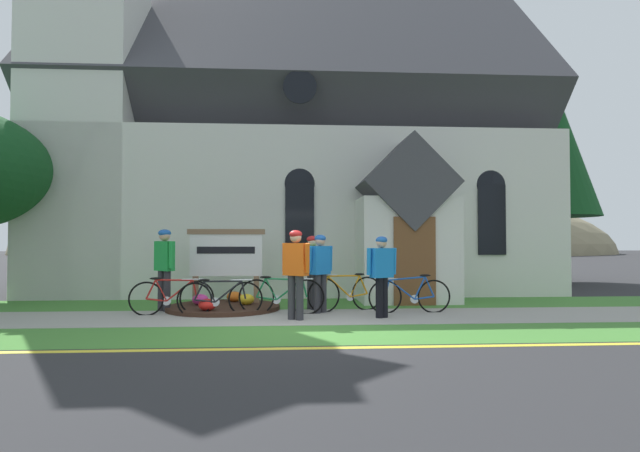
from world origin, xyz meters
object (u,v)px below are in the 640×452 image
(bicycle_blue, at_px, (410,295))
(bicycle_silver, at_px, (220,298))
(cyclist_in_yellow_jersey, at_px, (296,267))
(cyclist_in_white_jersey, at_px, (382,271))
(cyclist_in_green_jersey, at_px, (320,267))
(bicycle_black, at_px, (281,296))
(church_sign, at_px, (226,256))
(bicycle_green, at_px, (346,293))
(cyclist_in_orange_jersey, at_px, (164,263))
(roadside_conifer, at_px, (545,137))
(bicycle_orange, at_px, (171,297))
(cyclist_in_red_jersey, at_px, (312,267))

(bicycle_blue, relative_size, bicycle_silver, 1.03)
(bicycle_silver, xyz_separation_m, cyclist_in_yellow_jersey, (1.53, -0.67, 0.66))
(bicycle_blue, height_order, cyclist_in_yellow_jersey, cyclist_in_yellow_jersey)
(cyclist_in_white_jersey, bearing_deg, cyclist_in_green_jersey, 146.07)
(bicycle_black, distance_m, bicycle_silver, 1.25)
(church_sign, height_order, cyclist_in_green_jersey, church_sign)
(bicycle_green, distance_m, cyclist_in_green_jersey, 0.87)
(cyclist_in_green_jersey, bearing_deg, cyclist_in_orange_jersey, 171.87)
(roadside_conifer, bearing_deg, bicycle_green, -138.24)
(bicycle_black, bearing_deg, bicycle_orange, 178.62)
(cyclist_in_white_jersey, xyz_separation_m, roadside_conifer, (7.83, 8.59, 4.48))
(bicycle_green, distance_m, cyclist_in_yellow_jersey, 1.78)
(bicycle_orange, distance_m, roadside_conifer, 15.26)
(cyclist_in_orange_jersey, bearing_deg, bicycle_black, -12.76)
(bicycle_black, height_order, roadside_conifer, roadside_conifer)
(bicycle_blue, bearing_deg, bicycle_green, 164.01)
(cyclist_in_red_jersey, xyz_separation_m, cyclist_in_orange_jersey, (-3.21, -0.08, 0.10))
(bicycle_black, xyz_separation_m, cyclist_in_yellow_jersey, (0.28, -0.85, 0.64))
(bicycle_black, bearing_deg, cyclist_in_orange_jersey, 167.24)
(cyclist_in_yellow_jersey, bearing_deg, church_sign, 126.50)
(cyclist_in_orange_jersey, distance_m, roadside_conifer, 15.00)
(cyclist_in_orange_jersey, bearing_deg, bicycle_green, -2.78)
(bicycle_orange, bearing_deg, bicycle_blue, -0.59)
(bicycle_silver, relative_size, cyclist_in_green_jersey, 1.04)
(bicycle_black, bearing_deg, cyclist_in_red_jersey, 43.67)
(cyclist_in_green_jersey, bearing_deg, roadside_conifer, 40.91)
(church_sign, relative_size, cyclist_in_yellow_jersey, 1.04)
(cyclist_in_red_jersey, relative_size, cyclist_in_yellow_jersey, 0.95)
(bicycle_black, bearing_deg, cyclist_in_green_jersey, 6.55)
(cyclist_in_orange_jersey, height_order, cyclist_in_green_jersey, cyclist_in_orange_jersey)
(roadside_conifer, bearing_deg, cyclist_in_green_jersey, -139.09)
(bicycle_blue, bearing_deg, cyclist_in_red_jersey, 162.37)
(church_sign, relative_size, bicycle_orange, 1.05)
(roadside_conifer, bearing_deg, cyclist_in_red_jersey, -141.60)
(bicycle_blue, bearing_deg, bicycle_orange, 179.41)
(bicycle_orange, distance_m, cyclist_in_yellow_jersey, 2.78)
(cyclist_in_red_jersey, height_order, cyclist_in_yellow_jersey, cyclist_in_yellow_jersey)
(bicycle_silver, bearing_deg, bicycle_green, 11.98)
(cyclist_in_red_jersey, xyz_separation_m, cyclist_in_green_jersey, (0.14, -0.56, 0.01))
(church_sign, bearing_deg, cyclist_in_red_jersey, -17.35)
(bicycle_silver, bearing_deg, church_sign, 91.56)
(roadside_conifer, bearing_deg, bicycle_blue, -131.97)
(bicycle_silver, distance_m, cyclist_in_yellow_jersey, 1.79)
(bicycle_orange, height_order, bicycle_green, bicycle_green)
(bicycle_black, relative_size, roadside_conifer, 0.21)
(cyclist_in_red_jersey, height_order, cyclist_in_green_jersey, cyclist_in_green_jersey)
(bicycle_black, bearing_deg, cyclist_in_yellow_jersey, -71.50)
(cyclist_in_yellow_jersey, bearing_deg, cyclist_in_white_jersey, 5.32)
(cyclist_in_green_jersey, bearing_deg, cyclist_in_red_jersey, 103.88)
(church_sign, height_order, cyclist_in_orange_jersey, church_sign)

